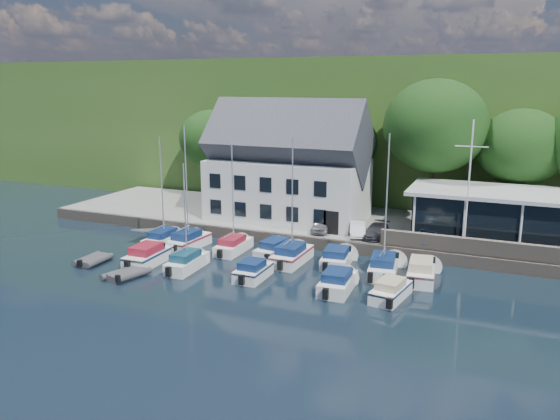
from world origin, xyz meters
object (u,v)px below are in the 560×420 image
(car_dgrey, at_px, (376,231))
(boat_r1_7, at_px, (422,269))
(boat_r2_2, at_px, (253,269))
(boat_r1_6, at_px, (386,212))
(boat_r1_3, at_px, (276,248))
(flagpole, at_px, (469,186))
(boat_r2_1, at_px, (185,212))
(boat_r2_4, at_px, (391,289))
(boat_r2_3, at_px, (338,280))
(boat_r1_0, at_px, (162,195))
(boat_r1_4, at_px, (292,203))
(club_pavilion, at_px, (494,215))
(car_white, at_px, (357,228))
(boat_r1_2, at_px, (233,203))
(boat_r2_0, at_px, (149,254))
(dinghy_1, at_px, (126,273))
(boat_r1_5, at_px, (337,256))
(car_silver, at_px, (321,224))
(boat_r1_1, at_px, (187,193))
(harbor_building, at_px, (288,172))
(car_blue, at_px, (426,235))
(dinghy_0, at_px, (93,259))

(car_dgrey, height_order, boat_r1_7, car_dgrey)
(boat_r1_7, bearing_deg, boat_r2_2, -164.45)
(boat_r1_6, bearing_deg, boat_r1_3, 167.71)
(flagpole, distance_m, boat_r2_1, 21.06)
(flagpole, relative_size, boat_r2_4, 1.85)
(boat_r1_3, bearing_deg, boat_r2_3, -29.79)
(boat_r1_0, distance_m, boat_r1_3, 10.55)
(boat_r1_4, xyz_separation_m, boat_r1_7, (9.69, 0.04, -3.87))
(club_pavilion, distance_m, boat_r2_2, 20.20)
(car_white, xyz_separation_m, boat_r2_2, (-4.70, -10.28, -0.90))
(car_dgrey, height_order, boat_r2_4, car_dgrey)
(boat_r1_2, height_order, boat_r1_3, boat_r1_2)
(boat_r2_1, bearing_deg, boat_r2_0, 177.27)
(dinghy_1, bearing_deg, boat_r1_7, 37.87)
(boat_r1_3, distance_m, boat_r2_2, 5.21)
(boat_r2_3, xyz_separation_m, dinghy_1, (-14.44, -3.49, -0.38))
(flagpole, relative_size, boat_r1_5, 1.76)
(car_white, bearing_deg, boat_r1_5, -107.24)
(flagpole, xyz_separation_m, boat_r1_7, (-2.32, -5.37, -5.13))
(flagpole, bearing_deg, car_silver, 177.10)
(boat_r1_0, bearing_deg, boat_r1_4, -0.23)
(boat_r1_1, height_order, boat_r1_6, boat_r1_1)
(harbor_building, xyz_separation_m, boat_r1_4, (4.13, -9.42, -0.69))
(boat_r2_0, bearing_deg, boat_r2_3, -1.00)
(car_blue, xyz_separation_m, boat_r2_2, (-10.31, -10.41, -0.94))
(boat_r1_0, height_order, boat_r2_1, boat_r2_1)
(car_blue, xyz_separation_m, dinghy_0, (-23.00, -12.15, -1.29))
(flagpole, distance_m, boat_r1_5, 11.13)
(car_dgrey, relative_size, dinghy_1, 1.23)
(club_pavilion, distance_m, car_dgrey, 9.43)
(dinghy_0, bearing_deg, car_white, 33.65)
(boat_r1_0, height_order, boat_r2_4, boat_r1_0)
(harbor_building, bearing_deg, boat_r2_2, -78.00)
(club_pavilion, bearing_deg, boat_r2_0, -150.80)
(boat_r1_2, height_order, boat_r1_7, boat_r1_2)
(boat_r1_0, bearing_deg, car_dgrey, 19.56)
(car_dgrey, bearing_deg, flagpole, -1.05)
(boat_r1_0, distance_m, boat_r1_1, 2.33)
(harbor_building, xyz_separation_m, dinghy_0, (-9.78, -15.46, -5.01))
(harbor_building, bearing_deg, boat_r1_5, -49.24)
(harbor_building, relative_size, boat_r1_5, 2.58)
(flagpole, xyz_separation_m, boat_r1_5, (-8.65, -4.67, -5.21))
(boat_r2_0, xyz_separation_m, boat_r2_1, (3.44, -0.05, 3.61))
(boat_r1_6, bearing_deg, car_white, 113.63)
(car_white, xyz_separation_m, boat_r2_0, (-13.46, -10.39, -0.83))
(boat_r2_0, bearing_deg, car_dgrey, 32.71)
(car_blue, bearing_deg, car_silver, 165.12)
(boat_r2_2, distance_m, dinghy_0, 12.82)
(car_silver, height_order, boat_r2_2, car_silver)
(club_pavilion, bearing_deg, car_dgrey, -161.53)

